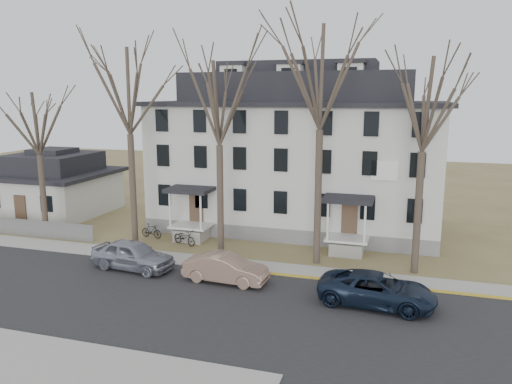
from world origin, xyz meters
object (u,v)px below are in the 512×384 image
(tree_mid_right, at_px, (425,97))
(bicycle_left, at_px, (184,238))
(small_house, at_px, (55,186))
(boarding_house, at_px, (297,154))
(tree_far_left, at_px, (128,85))
(bicycle_right, at_px, (151,231))
(car_silver, at_px, (133,256))
(tree_center, at_px, (321,69))
(car_tan, at_px, (226,269))
(tree_mid_left, at_px, (219,97))
(car_navy, at_px, (377,290))
(tree_bungalow, at_px, (37,119))

(tree_mid_right, bearing_deg, bicycle_left, 176.34)
(small_house, xyz_separation_m, tree_mid_right, (28.50, -6.20, 7.35))
(boarding_house, xyz_separation_m, tree_far_left, (-9.00, -8.15, 4.96))
(boarding_house, bearing_deg, bicycle_left, -129.23)
(bicycle_left, bearing_deg, small_house, 91.18)
(boarding_house, bearing_deg, tree_mid_right, -43.81)
(small_house, distance_m, bicycle_right, 12.22)
(car_silver, distance_m, bicycle_right, 6.21)
(small_house, relative_size, tree_center, 0.59)
(tree_far_left, bearing_deg, car_tan, -29.21)
(tree_mid_left, xyz_separation_m, car_silver, (-3.73, -4.13, -8.78))
(car_silver, relative_size, car_tan, 1.08)
(bicycle_left, xyz_separation_m, bicycle_right, (-2.85, 0.80, -0.01))
(boarding_house, height_order, car_navy, boarding_house)
(boarding_house, xyz_separation_m, car_tan, (-1.04, -12.60, -4.64))
(tree_far_left, height_order, tree_bungalow, tree_far_left)
(tree_mid_right, distance_m, bicycle_left, 17.06)
(car_silver, bearing_deg, bicycle_right, 25.78)
(car_silver, height_order, car_tan, car_silver)
(car_tan, bearing_deg, tree_center, -39.00)
(small_house, height_order, tree_center, tree_center)
(car_tan, bearing_deg, tree_mid_left, 27.00)
(tree_center, distance_m, bicycle_left, 13.86)
(tree_far_left, bearing_deg, car_silver, -61.25)
(tree_mid_left, bearing_deg, car_tan, -66.25)
(car_tan, distance_m, bicycle_left, 7.25)
(tree_bungalow, height_order, bicycle_right, tree_bungalow)
(tree_far_left, distance_m, bicycle_left, 10.36)
(small_house, relative_size, tree_far_left, 0.63)
(tree_center, relative_size, car_navy, 2.71)
(tree_center, bearing_deg, tree_bungalow, 180.00)
(tree_mid_left, xyz_separation_m, bicycle_right, (-5.76, 1.72, -9.11))
(small_house, height_order, car_navy, small_house)
(tree_center, xyz_separation_m, tree_mid_right, (5.50, 0.00, -1.48))
(car_navy, bearing_deg, tree_mid_left, 67.63)
(boarding_house, relative_size, car_navy, 3.84)
(tree_mid_left, relative_size, tree_mid_right, 1.00)
(boarding_house, xyz_separation_m, tree_bungalow, (-16.00, -8.15, 2.74))
(tree_bungalow, bearing_deg, bicycle_right, 13.40)
(bicycle_left, bearing_deg, car_navy, -93.99)
(tree_mid_left, relative_size, car_navy, 2.35)
(bicycle_right, bearing_deg, small_house, 78.46)
(boarding_house, bearing_deg, car_silver, -118.73)
(tree_far_left, distance_m, tree_mid_right, 17.52)
(tree_center, bearing_deg, car_silver, -157.00)
(tree_mid_left, relative_size, car_silver, 2.63)
(small_house, xyz_separation_m, tree_far_left, (11.00, -6.20, 8.09))
(car_tan, bearing_deg, tree_far_left, 64.05)
(tree_mid_right, relative_size, car_tan, 2.84)
(small_house, xyz_separation_m, bicycle_left, (14.09, -5.27, -1.75))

